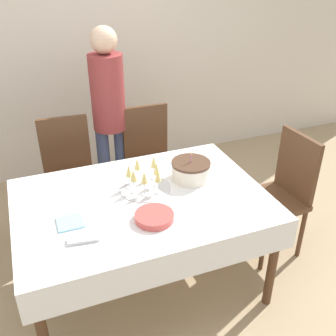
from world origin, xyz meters
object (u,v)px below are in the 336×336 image
object	(u,v)px
champagne_tray	(145,177)
dining_chair_far_right	(150,157)
birthday_cake	(191,170)
dining_chair_right_end	(282,189)
dining_chair_far_left	(69,172)
plate_stack_main	(154,217)
person_standing	(109,107)

from	to	relation	value
champagne_tray	dining_chair_far_right	bearing A→B (deg)	68.93
birthday_cake	champagne_tray	xyz separation A→B (m)	(-0.34, -0.00, 0.02)
dining_chair_right_end	birthday_cake	distance (m)	0.78
birthday_cake	dining_chair_far_right	bearing A→B (deg)	93.12
dining_chair_far_left	dining_chair_right_end	world-z (taller)	same
birthday_cake	plate_stack_main	world-z (taller)	birthday_cake
dining_chair_far_right	person_standing	world-z (taller)	person_standing
champagne_tray	plate_stack_main	world-z (taller)	champagne_tray
birthday_cake	champagne_tray	world-z (taller)	birthday_cake
dining_chair_far_right	birthday_cake	size ratio (longest dim) A/B	3.62
person_standing	dining_chair_far_right	bearing A→B (deg)	-31.29
champagne_tray	person_standing	distance (m)	0.96
dining_chair_far_right	plate_stack_main	world-z (taller)	dining_chair_far_right
dining_chair_far_left	plate_stack_main	size ratio (longest dim) A/B	4.18
person_standing	birthday_cake	bearing A→B (deg)	-70.50
dining_chair_far_right	birthday_cake	bearing A→B (deg)	-86.88
birthday_cake	person_standing	world-z (taller)	person_standing
dining_chair_far_right	champagne_tray	distance (m)	0.87
champagne_tray	plate_stack_main	xyz separation A→B (m)	(-0.06, -0.35, -0.06)
dining_chair_right_end	birthday_cake	xyz separation A→B (m)	(-0.72, 0.11, 0.26)
dining_chair_far_left	dining_chair_right_end	bearing A→B (deg)	-30.68
dining_chair_right_end	person_standing	xyz separation A→B (m)	(-1.06, 1.05, 0.44)
plate_stack_main	birthday_cake	bearing A→B (deg)	42.04
dining_chair_right_end	birthday_cake	size ratio (longest dim) A/B	3.62
birthday_cake	person_standing	xyz separation A→B (m)	(-0.33, 0.94, 0.18)
dining_chair_far_left	plate_stack_main	bearing A→B (deg)	-72.73
plate_stack_main	person_standing	bearing A→B (deg)	87.21
dining_chair_far_left	birthday_cake	bearing A→B (deg)	-45.71
dining_chair_right_end	champagne_tray	bearing A→B (deg)	174.32
birthday_cake	plate_stack_main	xyz separation A→B (m)	(-0.40, -0.36, -0.04)
dining_chair_far_left	dining_chair_right_end	xyz separation A→B (m)	(1.47, -0.87, 0.00)
dining_chair_far_right	champagne_tray	world-z (taller)	dining_chair_far_right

